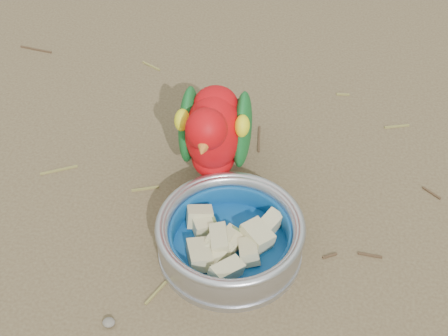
# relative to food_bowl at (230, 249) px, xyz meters

# --- Properties ---
(ground) EXTENTS (60.00, 60.00, 0.00)m
(ground) POSITION_rel_food_bowl_xyz_m (0.01, -0.02, -0.01)
(ground) COLOR brown
(food_bowl) EXTENTS (0.20, 0.20, 0.02)m
(food_bowl) POSITION_rel_food_bowl_xyz_m (0.00, 0.00, 0.00)
(food_bowl) COLOR #B2B2BA
(food_bowl) RESTS_ON ground
(bowl_wall) EXTENTS (0.20, 0.20, 0.04)m
(bowl_wall) POSITION_rel_food_bowl_xyz_m (0.00, 0.00, 0.03)
(bowl_wall) COLOR #B2B2BA
(bowl_wall) RESTS_ON food_bowl
(fruit_wedges) EXTENTS (0.12, 0.12, 0.03)m
(fruit_wedges) POSITION_rel_food_bowl_xyz_m (-0.00, -0.00, 0.02)
(fruit_wedges) COLOR #C7BC8A
(fruit_wedges) RESTS_ON food_bowl
(lory_parrot) EXTENTS (0.11, 0.22, 0.18)m
(lory_parrot) POSITION_rel_food_bowl_xyz_m (-0.04, 0.13, 0.08)
(lory_parrot) COLOR red
(lory_parrot) RESTS_ON ground
(ground_debris) EXTENTS (0.90, 0.80, 0.01)m
(ground_debris) POSITION_rel_food_bowl_xyz_m (0.03, -0.01, -0.01)
(ground_debris) COLOR olive
(ground_debris) RESTS_ON ground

